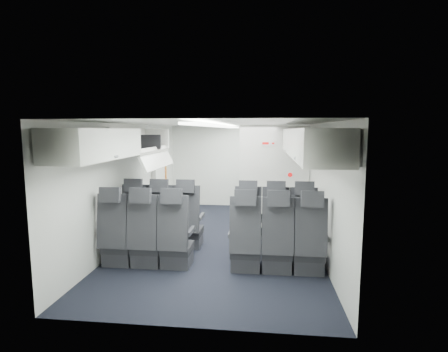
% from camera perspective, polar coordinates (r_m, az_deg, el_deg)
% --- Properties ---
extents(cabin_shell, '(3.41, 6.01, 2.16)m').
position_cam_1_polar(cabin_shell, '(6.44, -0.39, -0.69)').
color(cabin_shell, black).
rests_on(cabin_shell, ground).
extents(seat_row_front, '(3.33, 0.56, 1.24)m').
position_cam_1_polar(seat_row_front, '(6.07, -0.99, -8.16)').
color(seat_row_front, black).
rests_on(seat_row_front, cabin_shell).
extents(seat_row_mid, '(3.33, 0.56, 1.24)m').
position_cam_1_polar(seat_row_mid, '(5.21, -2.27, -10.80)').
color(seat_row_mid, black).
rests_on(seat_row_mid, cabin_shell).
extents(overhead_bin_left_rear, '(0.53, 1.80, 0.40)m').
position_cam_1_polar(overhead_bin_left_rear, '(4.84, -20.11, 4.92)').
color(overhead_bin_left_rear, white).
rests_on(overhead_bin_left_rear, cabin_shell).
extents(overhead_bin_left_front_open, '(0.64, 1.70, 0.72)m').
position_cam_1_polar(overhead_bin_left_front_open, '(6.47, -13.50, 4.60)').
color(overhead_bin_left_front_open, '#9E9E93').
rests_on(overhead_bin_left_front_open, cabin_shell).
extents(overhead_bin_right_rear, '(0.53, 1.80, 0.40)m').
position_cam_1_polar(overhead_bin_right_rear, '(4.38, 14.95, 4.90)').
color(overhead_bin_right_rear, white).
rests_on(overhead_bin_right_rear, cabin_shell).
extents(overhead_bin_right_front, '(0.53, 1.70, 0.40)m').
position_cam_1_polar(overhead_bin_right_front, '(6.12, 12.52, 5.63)').
color(overhead_bin_right_front, white).
rests_on(overhead_bin_right_front, cabin_shell).
extents(bulkhead_partition, '(1.40, 0.15, 2.13)m').
position_cam_1_polar(bulkhead_partition, '(7.20, 8.13, -0.29)').
color(bulkhead_partition, silver).
rests_on(bulkhead_partition, cabin_shell).
extents(galley_unit, '(0.85, 0.52, 1.90)m').
position_cam_1_polar(galley_unit, '(9.12, 7.57, 0.55)').
color(galley_unit, '#939399').
rests_on(galley_unit, cabin_shell).
extents(boarding_door, '(0.12, 1.27, 1.86)m').
position_cam_1_polar(boarding_door, '(8.30, -10.42, -0.15)').
color(boarding_door, silver).
rests_on(boarding_door, cabin_shell).
extents(flight_attendant, '(0.61, 0.73, 1.70)m').
position_cam_1_polar(flight_attendant, '(8.25, 3.83, -0.84)').
color(flight_attendant, black).
rests_on(flight_attendant, ground).
extents(carry_on_bag, '(0.49, 0.40, 0.26)m').
position_cam_1_polar(carry_on_bag, '(6.75, -12.17, 5.49)').
color(carry_on_bag, black).
rests_on(carry_on_bag, overhead_bin_left_front_open).
extents(papers, '(0.21, 0.09, 0.15)m').
position_cam_1_polar(papers, '(8.17, 5.16, 0.18)').
color(papers, white).
rests_on(papers, flight_attendant).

